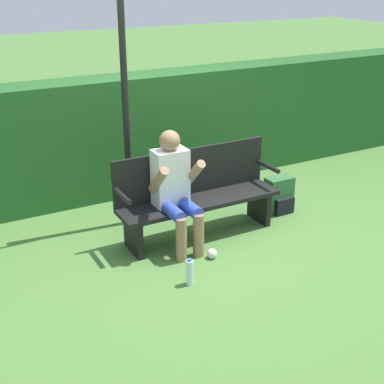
{
  "coord_description": "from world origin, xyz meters",
  "views": [
    {
      "loc": [
        -2.52,
        -4.48,
        2.68
      ],
      "look_at": [
        -0.15,
        -0.1,
        0.57
      ],
      "focal_mm": 50.0,
      "sensor_mm": 36.0,
      "label": 1
    }
  ],
  "objects_px": {
    "park_bench": "(197,193)",
    "water_bottle": "(189,272)",
    "backpack": "(279,195)",
    "person_seated": "(175,186)",
    "signpost": "(124,79)"
  },
  "relations": [
    {
      "from": "backpack",
      "to": "signpost",
      "type": "bearing_deg",
      "value": 161.94
    },
    {
      "from": "park_bench",
      "to": "signpost",
      "type": "height_order",
      "value": "signpost"
    },
    {
      "from": "park_bench",
      "to": "backpack",
      "type": "relative_size",
      "value": 4.25
    },
    {
      "from": "park_bench",
      "to": "water_bottle",
      "type": "relative_size",
      "value": 6.77
    },
    {
      "from": "backpack",
      "to": "signpost",
      "type": "distance_m",
      "value": 2.25
    },
    {
      "from": "backpack",
      "to": "water_bottle",
      "type": "relative_size",
      "value": 1.59
    },
    {
      "from": "backpack",
      "to": "signpost",
      "type": "relative_size",
      "value": 0.15
    },
    {
      "from": "person_seated",
      "to": "backpack",
      "type": "relative_size",
      "value": 2.89
    },
    {
      "from": "park_bench",
      "to": "backpack",
      "type": "xyz_separation_m",
      "value": [
        1.13,
        0.03,
        -0.27
      ]
    },
    {
      "from": "backpack",
      "to": "water_bottle",
      "type": "distance_m",
      "value": 1.91
    },
    {
      "from": "backpack",
      "to": "water_bottle",
      "type": "bearing_deg",
      "value": -151.84
    },
    {
      "from": "water_bottle",
      "to": "person_seated",
      "type": "bearing_deg",
      "value": 72.66
    },
    {
      "from": "park_bench",
      "to": "person_seated",
      "type": "xyz_separation_m",
      "value": [
        -0.32,
        -0.13,
        0.19
      ]
    },
    {
      "from": "park_bench",
      "to": "person_seated",
      "type": "relative_size",
      "value": 1.47
    },
    {
      "from": "park_bench",
      "to": "water_bottle",
      "type": "xyz_separation_m",
      "value": [
        -0.55,
        -0.87,
        -0.34
      ]
    }
  ]
}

